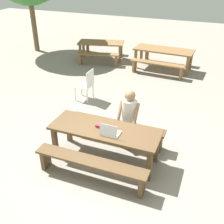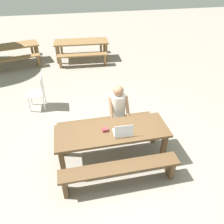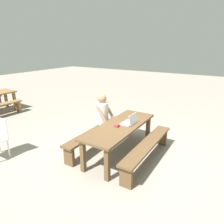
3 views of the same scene
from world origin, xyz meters
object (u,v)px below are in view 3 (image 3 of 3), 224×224
Objects in this scene: small_pouch at (117,126)px; person_seated at (103,115)px; laptop at (130,121)px; picnic_table_front at (120,129)px.

person_seated reaches higher than small_pouch.
laptop reaches higher than small_pouch.
small_pouch is at bearing 174.58° from picnic_table_front.
picnic_table_front is 6.13× the size of laptop.
small_pouch is 0.75m from person_seated.
laptop is 0.35m from small_pouch.
laptop is 0.28× the size of person_seated.
laptop reaches higher than picnic_table_front.
laptop is at bearing -28.07° from small_pouch.
laptop is at bearing -40.97° from picnic_table_front.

